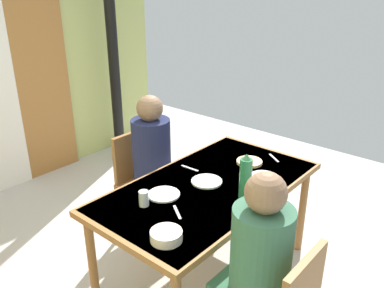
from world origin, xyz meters
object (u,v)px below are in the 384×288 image
chair_far_diner (142,178)px  serving_bowl_center (166,236)px  water_bottle_green_near (245,177)px  dining_table (209,194)px  person_near_diner (258,253)px  person_far_diner (153,150)px

chair_far_diner → serving_bowl_center: bearing=53.3°
water_bottle_green_near → dining_table: bearing=92.2°
water_bottle_green_near → serving_bowl_center: water_bottle_green_near is taller
chair_far_diner → person_near_diner: size_ratio=1.13×
person_near_diner → water_bottle_green_near: bearing=40.2°
dining_table → chair_far_diner: bearing=82.0°
dining_table → serving_bowl_center: bearing=-161.9°
person_far_diner → serving_bowl_center: 1.12m
dining_table → person_near_diner: (-0.43, -0.64, 0.10)m
water_bottle_green_near → person_far_diner: bearing=83.8°
chair_far_diner → person_far_diner: person_far_diner is taller
person_near_diner → serving_bowl_center: person_near_diner is taller
dining_table → person_far_diner: person_far_diner is taller
dining_table → person_far_diner: (0.11, 0.64, 0.10)m
person_near_diner → serving_bowl_center: bearing=113.6°
dining_table → water_bottle_green_near: water_bottle_green_near is taller
dining_table → water_bottle_green_near: size_ratio=5.33×
water_bottle_green_near → serving_bowl_center: (-0.63, 0.07, -0.11)m
serving_bowl_center → person_near_diner: bearing=-66.4°
chair_far_diner → water_bottle_green_near: water_bottle_green_near is taller
chair_far_diner → water_bottle_green_near: (-0.10, -1.05, 0.40)m
dining_table → person_near_diner: size_ratio=2.05×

